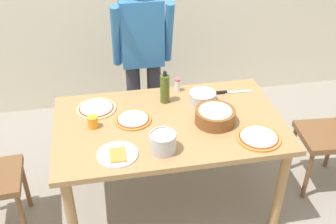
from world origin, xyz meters
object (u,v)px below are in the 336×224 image
object	(u,v)px
plate_with_slice	(118,154)
mixing_bowl_steel	(203,97)
cup_orange	(93,122)
chef_knife	(229,92)
person_cook	(143,53)
popcorn_bowl	(215,115)
dining_table	(169,132)
pizza_raw_on_board	(96,108)
salt_shaker	(177,85)
pizza_second_cooked	(259,137)
pizza_cooked_on_tray	(133,119)
olive_oil_bottle	(165,89)
steel_pot	(163,142)

from	to	relation	value
plate_with_slice	mixing_bowl_steel	world-z (taller)	mixing_bowl_steel
cup_orange	chef_knife	xyz separation A→B (m)	(1.06, 0.27, -0.04)
person_cook	chef_knife	distance (m)	0.79
popcorn_bowl	chef_knife	size ratio (longest dim) A/B	0.96
popcorn_bowl	mixing_bowl_steel	xyz separation A→B (m)	(-0.02, 0.28, -0.02)
dining_table	pizza_raw_on_board	xyz separation A→B (m)	(-0.50, 0.25, 0.10)
pizza_raw_on_board	salt_shaker	distance (m)	0.66
pizza_second_cooked	dining_table	bearing A→B (deg)	151.26
pizza_cooked_on_tray	chef_knife	world-z (taller)	pizza_cooked_on_tray
plate_with_slice	mixing_bowl_steel	bearing A→B (deg)	36.88
pizza_raw_on_board	cup_orange	size ratio (longest dim) A/B	3.39
dining_table	plate_with_slice	distance (m)	0.50
dining_table	plate_with_slice	bearing A→B (deg)	-142.36
pizza_second_cooked	mixing_bowl_steel	bearing A→B (deg)	116.06
chef_knife	plate_with_slice	bearing A→B (deg)	-147.00
person_cook	popcorn_bowl	bearing A→B (deg)	-64.47
pizza_raw_on_board	dining_table	bearing A→B (deg)	-27.19
pizza_raw_on_board	pizza_second_cooked	xyz separation A→B (m)	(1.04, -0.55, 0.00)
olive_oil_bottle	cup_orange	bearing A→B (deg)	-156.67
pizza_raw_on_board	mixing_bowl_steel	world-z (taller)	mixing_bowl_steel
chef_knife	cup_orange	bearing A→B (deg)	-165.97
olive_oil_bottle	steel_pot	world-z (taller)	olive_oil_bottle
pizza_second_cooked	salt_shaker	size ratio (longest dim) A/B	2.80
dining_table	person_cook	distance (m)	0.81
dining_table	cup_orange	bearing A→B (deg)	176.19
dining_table	olive_oil_bottle	xyz separation A→B (m)	(0.02, 0.27, 0.20)
pizza_second_cooked	olive_oil_bottle	size ratio (longest dim) A/B	1.16
dining_table	pizza_second_cooked	size ratio (longest dim) A/B	5.40
person_cook	steel_pot	world-z (taller)	person_cook
pizza_cooked_on_tray	plate_with_slice	world-z (taller)	plate_with_slice
person_cook	salt_shaker	size ratio (longest dim) A/B	15.28
person_cook	pizza_second_cooked	bearing A→B (deg)	-59.34
salt_shaker	steel_pot	bearing A→B (deg)	-108.83
popcorn_bowl	chef_knife	bearing A→B (deg)	58.33
person_cook	salt_shaker	world-z (taller)	person_cook
chef_knife	pizza_cooked_on_tray	bearing A→B (deg)	-163.19
olive_oil_bottle	chef_knife	world-z (taller)	olive_oil_bottle
person_cook	cup_orange	distance (m)	0.86
salt_shaker	chef_knife	distance (m)	0.41
mixing_bowl_steel	pizza_cooked_on_tray	bearing A→B (deg)	-164.61
olive_oil_bottle	cup_orange	distance (m)	0.60
pizza_raw_on_board	person_cook	bearing A→B (deg)	50.35
mixing_bowl_steel	salt_shaker	bearing A→B (deg)	128.05
dining_table	steel_pot	size ratio (longest dim) A/B	9.22
pizza_cooked_on_tray	cup_orange	xyz separation A→B (m)	(-0.28, -0.03, 0.03)
mixing_bowl_steel	pizza_raw_on_board	bearing A→B (deg)	176.95
olive_oil_bottle	pizza_raw_on_board	bearing A→B (deg)	-178.40
olive_oil_bottle	cup_orange	xyz separation A→B (m)	(-0.54, -0.23, -0.07)
olive_oil_bottle	salt_shaker	xyz separation A→B (m)	(0.13, 0.14, -0.06)
pizza_second_cooked	chef_knife	distance (m)	0.60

